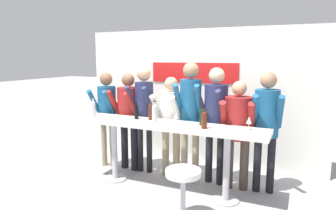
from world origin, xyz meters
TOP-DOWN VIEW (x-y plane):
  - ground_plane at (0.00, 0.00)m, footprint 40.00×40.00m
  - back_wall at (-0.00, 1.41)m, footprint 4.48×0.12m
  - tasting_table at (0.00, 0.00)m, footprint 2.88×0.52m
  - bar_stool at (0.54, -0.67)m, footprint 0.44×0.44m
  - person_far_left at (-1.34, 0.45)m, footprint 0.40×0.52m
  - person_left at (-0.93, 0.49)m, footprint 0.49×0.57m
  - person_center_left at (-0.62, 0.49)m, footprint 0.39×0.54m
  - person_center at (-0.14, 0.50)m, footprint 0.45×0.54m
  - person_center_right at (0.19, 0.48)m, footprint 0.44×0.59m
  - person_right at (0.58, 0.52)m, footprint 0.47×0.59m
  - person_far_right at (0.93, 0.46)m, footprint 0.51×0.58m
  - person_rightmost at (1.32, 0.51)m, footprint 0.46×0.57m
  - wine_bottle_0 at (-0.16, -0.04)m, footprint 0.08×0.08m
  - wine_bottle_1 at (-0.30, 0.11)m, footprint 0.07×0.07m
  - wine_bottle_2 at (0.51, 0.08)m, footprint 0.06×0.06m
  - wine_bottle_3 at (0.60, -0.09)m, footprint 0.08×0.08m
  - wine_bottle_4 at (-1.20, -0.09)m, footprint 0.06×0.06m
  - wine_bottle_5 at (-0.52, 0.07)m, footprint 0.06×0.06m
  - wine_glass_0 at (1.15, 0.06)m, footprint 0.07×0.07m
  - wine_glass_1 at (0.18, -0.04)m, footprint 0.07×0.07m

SIDE VIEW (x-z plane):
  - ground_plane at x=0.00m, z-range 0.00..0.00m
  - bar_stool at x=0.54m, z-range 0.11..0.73m
  - tasting_table at x=0.00m, z-range 0.35..1.36m
  - person_far_right at x=0.93m, z-range 0.18..1.78m
  - person_center at x=-0.14m, z-range 0.19..1.82m
  - person_left at x=-0.93m, z-range 0.19..1.86m
  - person_far_left at x=-1.34m, z-range 0.21..1.88m
  - person_rightmost at x=1.32m, z-range 0.22..1.95m
  - person_right at x=0.58m, z-range 0.22..2.01m
  - wine_bottle_5 at x=-0.52m, z-range 0.99..1.26m
  - wine_glass_0 at x=1.15m, z-range 1.04..1.22m
  - wine_glass_1 at x=0.18m, z-range 1.04..1.22m
  - person_center_left at x=-0.62m, z-range 0.24..2.02m
  - wine_bottle_3 at x=0.60m, z-range 0.99..1.27m
  - wine_bottle_2 at x=0.51m, z-range 0.99..1.27m
  - wine_bottle_1 at x=-0.30m, z-range 0.99..1.28m
  - wine_bottle_4 at x=-1.20m, z-range 0.99..1.31m
  - wine_bottle_0 at x=-0.16m, z-range 0.99..1.31m
  - person_center_right at x=0.19m, z-range 0.25..2.11m
  - back_wall at x=0.00m, z-range 0.00..2.44m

